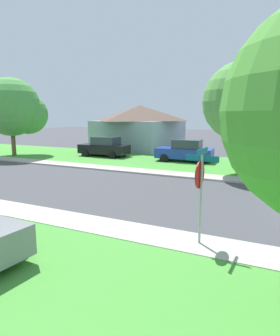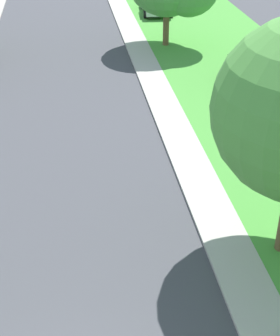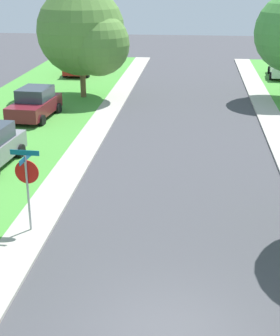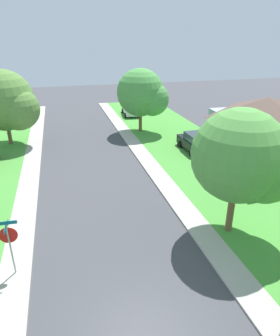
# 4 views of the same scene
# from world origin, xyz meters

# --- Properties ---
(sidewalk_east) EXTENTS (1.40, 56.00, 0.10)m
(sidewalk_east) POSITION_xyz_m (4.70, 12.00, 0.05)
(sidewalk_east) COLOR #ADA89E
(sidewalk_east) RESTS_ON ground
(lawn_east) EXTENTS (8.00, 56.00, 0.08)m
(lawn_east) POSITION_xyz_m (9.40, 12.00, 0.04)
(lawn_east) COLOR #479338
(lawn_east) RESTS_ON ground
(sidewalk_west) EXTENTS (1.40, 56.00, 0.10)m
(sidewalk_west) POSITION_xyz_m (-4.70, 12.00, 0.05)
(sidewalk_west) COLOR #ADA89E
(sidewalk_west) RESTS_ON ground
(stop_sign_far_corner) EXTENTS (0.92, 0.92, 2.77)m
(stop_sign_far_corner) POSITION_xyz_m (-4.66, 4.48, 1.89)
(stop_sign_far_corner) COLOR #9E9EA3
(stop_sign_far_corner) RESTS_ON ground
(car_red_behind_trees) EXTENTS (2.06, 4.31, 1.76)m
(car_red_behind_trees) POSITION_xyz_m (-8.88, 30.93, 0.87)
(car_red_behind_trees) COLOR red
(car_red_behind_trees) RESTS_ON ground
(car_black_far_down_street) EXTENTS (2.07, 4.32, 1.76)m
(car_black_far_down_street) POSITION_xyz_m (9.53, 16.55, 0.87)
(car_black_far_down_street) COLOR black
(car_black_far_down_street) RESTS_ON ground
(car_blue_kerbside_mid) EXTENTS (2.24, 4.40, 1.76)m
(car_blue_kerbside_mid) POSITION_xyz_m (9.80, 9.43, 0.87)
(car_blue_kerbside_mid) COLOR #1E389E
(car_blue_kerbside_mid) RESTS_ON ground
(car_silver_driveway_right) EXTENTS (2.29, 4.43, 1.76)m
(car_silver_driveway_right) POSITION_xyz_m (7.14, 31.42, 0.87)
(car_silver_driveway_right) COLOR silver
(car_silver_driveway_right) RESTS_ON ground
(tree_sidewalk_far) EXTENTS (5.00, 4.66, 6.71)m
(tree_sidewalk_far) POSITION_xyz_m (6.40, 4.70, 4.23)
(tree_sidewalk_far) COLOR brown
(tree_sidewalk_far) RESTS_ON ground
(tree_across_left) EXTENTS (5.33, 4.95, 6.75)m
(tree_across_left) POSITION_xyz_m (6.67, 23.71, 4.11)
(tree_across_left) COLOR brown
(tree_across_left) RESTS_ON ground
(tree_corner_large) EXTENTS (5.99, 5.57, 7.09)m
(tree_corner_large) POSITION_xyz_m (-6.60, 22.83, 4.12)
(tree_corner_large) COLOR brown
(tree_corner_large) RESTS_ON ground
(house_right_setback) EXTENTS (9.44, 8.31, 4.60)m
(house_right_setback) POSITION_xyz_m (16.66, 16.63, 2.38)
(house_right_setback) COLOR #93A3B2
(house_right_setback) RESTS_ON ground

